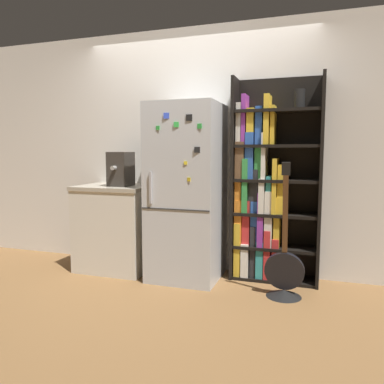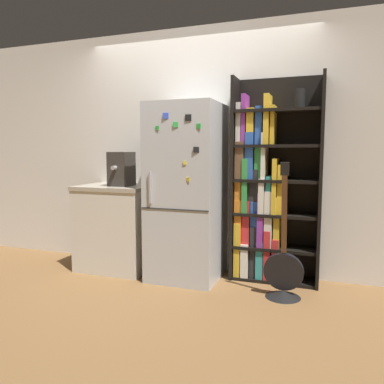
% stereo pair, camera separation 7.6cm
% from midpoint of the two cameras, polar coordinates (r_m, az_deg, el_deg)
% --- Properties ---
extents(ground_plane, '(16.00, 16.00, 0.00)m').
position_cam_midpoint_polar(ground_plane, '(3.87, -1.94, -13.25)').
color(ground_plane, olive).
extents(wall_back, '(8.00, 0.05, 2.60)m').
position_cam_midpoint_polar(wall_back, '(4.10, 0.30, 6.35)').
color(wall_back, white).
rests_on(wall_back, ground_plane).
extents(refrigerator, '(0.68, 0.70, 1.76)m').
position_cam_midpoint_polar(refrigerator, '(3.78, -1.39, -0.03)').
color(refrigerator, silver).
rests_on(refrigerator, ground_plane).
extents(bookshelf, '(0.86, 0.31, 2.01)m').
position_cam_midpoint_polar(bookshelf, '(3.80, 10.59, 0.02)').
color(bookshelf, black).
rests_on(bookshelf, ground_plane).
extents(kitchen_counter, '(0.78, 0.64, 0.92)m').
position_cam_midpoint_polar(kitchen_counter, '(4.21, -11.93, -5.25)').
color(kitchen_counter, silver).
rests_on(kitchen_counter, ground_plane).
extents(espresso_machine, '(0.22, 0.30, 0.36)m').
position_cam_midpoint_polar(espresso_machine, '(4.06, -11.33, 3.45)').
color(espresso_machine, '#38332D').
rests_on(espresso_machine, kitchen_counter).
extents(guitar, '(0.35, 0.31, 1.20)m').
position_cam_midpoint_polar(guitar, '(3.49, 13.23, -12.63)').
color(guitar, black).
rests_on(guitar, ground_plane).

